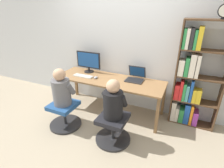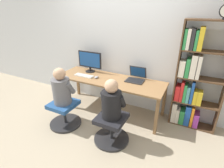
# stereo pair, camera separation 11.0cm
# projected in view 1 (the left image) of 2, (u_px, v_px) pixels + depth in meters

# --- Properties ---
(ground_plane) EXTENTS (14.00, 14.00, 0.00)m
(ground_plane) POSITION_uv_depth(u_px,v_px,m) (102.00, 119.00, 3.37)
(ground_plane) COLOR tan
(wall_back) EXTENTS (10.00, 0.05, 2.60)m
(wall_back) POSITION_uv_depth(u_px,v_px,m) (118.00, 44.00, 3.47)
(wall_back) COLOR silver
(wall_back) RESTS_ON ground_plane
(desk) EXTENTS (2.12, 0.70, 0.70)m
(desk) POSITION_uv_depth(u_px,v_px,m) (109.00, 82.00, 3.39)
(desk) COLOR olive
(desk) RESTS_ON ground_plane
(desktop_monitor) EXTENTS (0.55, 0.20, 0.44)m
(desktop_monitor) POSITION_uv_depth(u_px,v_px,m) (88.00, 62.00, 3.65)
(desktop_monitor) COLOR black
(desktop_monitor) RESTS_ON desk
(laptop) EXTENTS (0.33, 0.33, 0.25)m
(laptop) POSITION_uv_depth(u_px,v_px,m) (135.00, 77.00, 3.31)
(laptop) COLOR #2D2D30
(laptop) RESTS_ON desk
(keyboard) EXTENTS (0.40, 0.13, 0.03)m
(keyboard) POSITION_uv_depth(u_px,v_px,m) (83.00, 76.00, 3.48)
(keyboard) COLOR silver
(keyboard) RESTS_ON desk
(computer_mouse_by_keyboard) EXTENTS (0.07, 0.10, 0.04)m
(computer_mouse_by_keyboard) POSITION_uv_depth(u_px,v_px,m) (96.00, 77.00, 3.39)
(computer_mouse_by_keyboard) COLOR #99999E
(computer_mouse_by_keyboard) RESTS_ON desk
(office_chair_left) EXTENTS (0.57, 0.57, 0.45)m
(office_chair_left) POSITION_uv_depth(u_px,v_px,m) (65.00, 114.00, 3.11)
(office_chair_left) COLOR #262628
(office_chair_left) RESTS_ON ground_plane
(office_chair_right) EXTENTS (0.57, 0.57, 0.45)m
(office_chair_right) POSITION_uv_depth(u_px,v_px,m) (113.00, 128.00, 2.76)
(office_chair_right) COLOR #262628
(office_chair_right) RESTS_ON ground_plane
(person_at_monitor) EXTENTS (0.37, 0.32, 0.64)m
(person_at_monitor) POSITION_uv_depth(u_px,v_px,m) (61.00, 89.00, 2.91)
(person_at_monitor) COLOR slate
(person_at_monitor) RESTS_ON office_chair_left
(person_at_laptop) EXTENTS (0.37, 0.31, 0.61)m
(person_at_laptop) POSITION_uv_depth(u_px,v_px,m) (113.00, 101.00, 2.57)
(person_at_laptop) COLOR black
(person_at_laptop) RESTS_ON office_chair_right
(bookshelf) EXTENTS (0.76, 0.26, 1.83)m
(bookshelf) POSITION_uv_depth(u_px,v_px,m) (192.00, 82.00, 2.96)
(bookshelf) COLOR #513823
(bookshelf) RESTS_ON ground_plane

